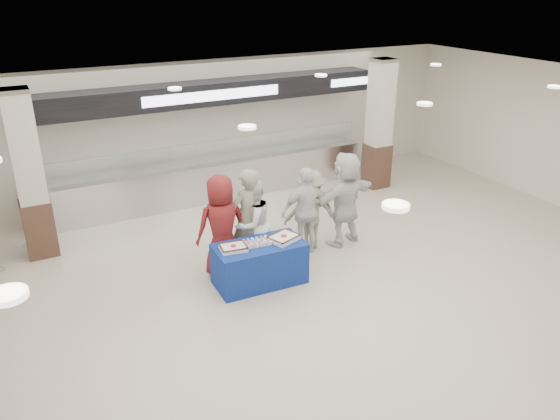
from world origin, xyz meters
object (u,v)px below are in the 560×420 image
display_table (260,264)px  sheet_cake_left (233,247)px  chef_tall (253,224)px  civilian_white (345,199)px  cupcake_tray (257,242)px  sheet_cake_right (284,238)px  soldier_b (311,210)px  civilian_maroon (222,226)px  soldier_a (248,219)px  chef_short (307,211)px

display_table → sheet_cake_left: 0.63m
chef_tall → civilian_white: (2.01, 0.00, 0.11)m
cupcake_tray → chef_tall: 0.65m
display_table → sheet_cake_right: size_ratio=2.64×
display_table → sheet_cake_left: size_ratio=3.26×
display_table → soldier_b: bearing=30.3°
sheet_cake_right → soldier_b: bearing=38.9°
sheet_cake_right → cupcake_tray: sheet_cake_right is taller
soldier_b → civilian_maroon: bearing=22.0°
cupcake_tray → civilian_white: 2.31m
civilian_maroon → chef_tall: size_ratio=1.11×
soldier_a → display_table: bearing=75.2°
soldier_b → civilian_white: bearing=-175.2°
sheet_cake_right → soldier_b: soldier_b is taller
sheet_cake_right → soldier_a: soldier_a is taller
sheet_cake_right → chef_short: chef_short is taller
sheet_cake_right → cupcake_tray: size_ratio=1.36×
sheet_cake_right → civilian_white: civilian_white is taller
soldier_a → chef_short: bearing=173.6°
sheet_cake_left → civilian_maroon: civilian_maroon is taller
sheet_cake_left → soldier_b: (1.97, 0.77, 0.00)m
sheet_cake_right → soldier_a: size_ratio=0.31×
cupcake_tray → chef_tall: size_ratio=0.26×
sheet_cake_left → chef_short: 1.89m
sheet_cake_right → chef_short: (0.87, 0.69, 0.06)m
cupcake_tray → chef_short: bearing=24.4°
chef_short → soldier_b: (0.18, 0.15, -0.07)m
sheet_cake_left → civilian_maroon: bearing=85.5°
soldier_a → soldier_b: soldier_a is taller
cupcake_tray → chef_short: (1.35, 0.61, 0.08)m
cupcake_tray → chef_tall: bearing=70.9°
display_table → sheet_cake_right: bearing=-4.3°
soldier_a → civilian_white: bearing=173.6°
sheet_cake_left → civilian_maroon: (0.05, 0.62, 0.14)m
display_table → civilian_maroon: bearing=125.8°
sheet_cake_left → sheet_cake_right: (0.92, -0.08, 0.00)m
chef_tall → soldier_a: bearing=-21.0°
soldier_a → sheet_cake_left: bearing=41.2°
display_table → soldier_a: soldier_a is taller
soldier_a → chef_tall: size_ratio=1.14×
sheet_cake_left → chef_tall: bearing=43.3°
display_table → chef_short: bearing=28.3°
sheet_cake_left → civilian_white: 2.74m
sheet_cake_right → civilian_maroon: bearing=141.5°
sheet_cake_left → sheet_cake_right: size_ratio=0.81×
display_table → cupcake_tray: size_ratio=3.59×
civilian_maroon → soldier_a: 0.52m
display_table → soldier_a: (0.09, 0.64, 0.58)m
cupcake_tray → soldier_b: soldier_b is taller
chef_tall → civilian_white: 2.02m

